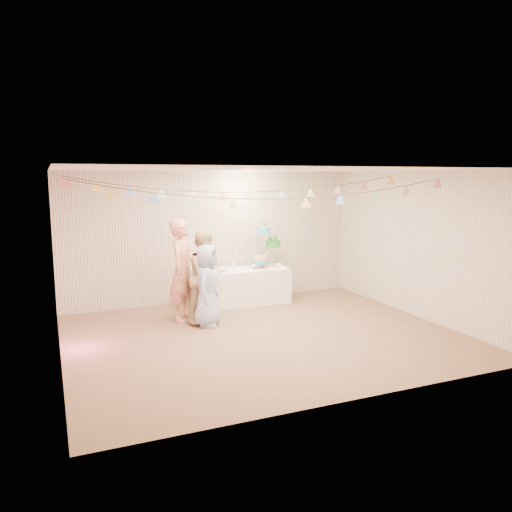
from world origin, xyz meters
name	(u,v)px	position (x,y,z in m)	size (l,w,h in m)	color
floor	(264,336)	(0.00, 0.00, 0.00)	(6.00, 6.00, 0.00)	brown
ceiling	(264,169)	(0.00, 0.00, 2.60)	(6.00, 6.00, 0.00)	white
back_wall	(214,237)	(0.00, 2.50, 1.30)	(6.00, 6.00, 0.00)	silver
front_wall	(356,288)	(0.00, -2.50, 1.30)	(6.00, 6.00, 0.00)	silver
left_wall	(55,268)	(-3.00, 0.00, 1.30)	(5.00, 5.00, 0.00)	silver
right_wall	(419,245)	(3.00, 0.00, 1.30)	(5.00, 5.00, 0.00)	silver
table	(241,286)	(0.40, 2.03, 0.35)	(1.85, 0.74, 0.69)	white
cake_stand	(266,243)	(0.95, 2.08, 1.17)	(0.75, 0.44, 0.84)	silver
cake_bottom	(260,261)	(0.80, 2.02, 0.84)	(0.31, 0.31, 0.15)	#28B1BD
cake_middle	(272,246)	(1.13, 2.17, 1.11)	(0.27, 0.27, 0.22)	#1F9127
cake_top_tier	(264,233)	(0.89, 2.05, 1.38)	(0.25, 0.25, 0.19)	#3DB2C0
platter	(220,268)	(-0.07, 1.98, 0.76)	(0.31, 0.31, 0.02)	white
posy	(234,263)	(0.27, 2.08, 0.82)	(0.13, 0.13, 0.15)	white
person_adult_a	(183,270)	(-0.94, 1.37, 0.89)	(0.65, 0.43, 1.78)	tan
person_adult_b	(206,277)	(-0.60, 1.08, 0.80)	(0.78, 0.60, 1.60)	tan
person_child	(207,285)	(-0.65, 0.89, 0.69)	(0.68, 0.44, 1.38)	#9DAEDE
bunting_back	(238,185)	(0.00, 1.10, 2.35)	(5.60, 1.10, 0.40)	pink
bunting_front	(270,189)	(0.00, -0.20, 2.32)	(5.60, 0.90, 0.36)	#72A5E5
tealight_0	(204,273)	(-0.40, 1.88, 0.71)	(0.04, 0.04, 0.03)	#FFD88C
tealight_1	(222,268)	(0.05, 2.21, 0.71)	(0.04, 0.04, 0.03)	#FFD88C
tealight_2	(250,270)	(0.50, 1.81, 0.71)	(0.04, 0.04, 0.03)	#FFD88C
tealight_3	(254,265)	(0.75, 2.25, 0.71)	(0.04, 0.04, 0.03)	#FFD88C
tealight_4	(283,267)	(1.22, 1.85, 0.71)	(0.04, 0.04, 0.03)	#FFD88C
tealight_5	(279,264)	(1.30, 2.18, 0.71)	(0.04, 0.04, 0.03)	#FFD88C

